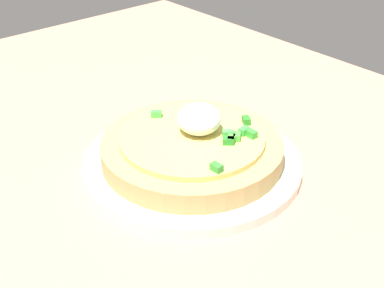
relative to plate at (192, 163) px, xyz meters
The scene contains 3 objects.
dining_table 7.57cm from the plate, 145.59° to the left, with size 124.96×89.75×2.92cm, color tan.
plate is the anchor object (origin of this frame).
pizza 2.28cm from the plate, 89.92° to the right, with size 21.01×21.01×6.49cm.
Camera 1 is at (-33.05, 29.93, 37.56)cm, focal length 49.45 mm.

